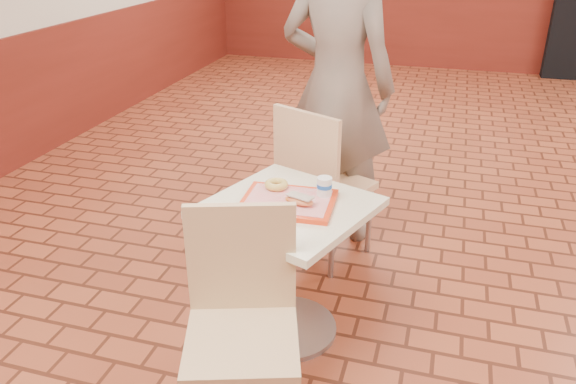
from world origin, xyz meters
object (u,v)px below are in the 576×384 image
(paper_cup, at_px, (324,186))
(chair_main_back, at_px, (318,178))
(chair_main_front, at_px, (242,312))
(main_table, at_px, (288,248))
(serving_tray, at_px, (288,202))
(ring_donut, at_px, (276,184))
(customer, at_px, (337,86))
(long_john_donut, at_px, (299,200))

(paper_cup, bearing_deg, chair_main_back, 105.48)
(chair_main_front, relative_size, paper_cup, 10.56)
(main_table, distance_m, serving_tray, 0.24)
(serving_tray, bearing_deg, main_table, -90.00)
(ring_donut, bearing_deg, chair_main_back, 83.92)
(paper_cup, bearing_deg, chair_main_front, -104.93)
(paper_cup, bearing_deg, customer, 99.05)
(customer, distance_m, long_john_donut, 1.09)
(chair_main_front, bearing_deg, long_john_donut, 62.11)
(long_john_donut, bearing_deg, ring_donut, 138.47)
(serving_tray, distance_m, paper_cup, 0.17)
(serving_tray, distance_m, ring_donut, 0.13)
(customer, bearing_deg, chair_main_front, 97.84)
(chair_main_front, bearing_deg, main_table, 68.96)
(chair_main_back, height_order, serving_tray, chair_main_back)
(chair_main_back, relative_size, customer, 0.49)
(customer, relative_size, paper_cup, 22.38)
(main_table, xyz_separation_m, long_john_donut, (0.06, -0.03, 0.27))
(serving_tray, xyz_separation_m, paper_cup, (0.14, 0.09, 0.06))
(chair_main_back, distance_m, customer, 0.56)
(chair_main_back, bearing_deg, serving_tray, 116.43)
(main_table, distance_m, customer, 1.15)
(ring_donut, height_order, paper_cup, paper_cup)
(main_table, bearing_deg, chair_main_back, 91.88)
(chair_main_back, distance_m, serving_tray, 0.70)
(long_john_donut, relative_size, paper_cup, 1.70)
(chair_main_back, height_order, ring_donut, chair_main_back)
(main_table, bearing_deg, serving_tray, 90.00)
(customer, relative_size, serving_tray, 4.71)
(chair_main_front, distance_m, ring_donut, 0.67)
(main_table, height_order, paper_cup, paper_cup)
(customer, bearing_deg, ring_donut, 93.92)
(chair_main_back, distance_m, long_john_donut, 0.74)
(serving_tray, distance_m, long_john_donut, 0.07)
(chair_main_back, height_order, paper_cup, chair_main_back)
(serving_tray, xyz_separation_m, ring_donut, (-0.08, 0.10, 0.03))
(customer, height_order, serving_tray, customer)
(chair_main_back, bearing_deg, ring_donut, 108.47)
(paper_cup, bearing_deg, ring_donut, 177.01)
(main_table, bearing_deg, chair_main_front, -92.48)
(chair_main_back, distance_m, paper_cup, 0.65)
(chair_main_back, distance_m, ring_donut, 0.62)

